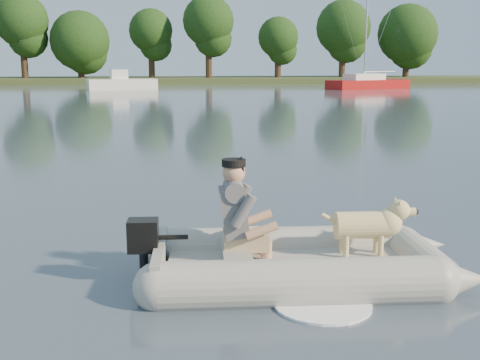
{
  "coord_description": "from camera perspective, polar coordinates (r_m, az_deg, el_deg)",
  "views": [
    {
      "loc": [
        -0.92,
        -5.51,
        2.32
      ],
      "look_at": [
        0.04,
        2.38,
        0.75
      ],
      "focal_mm": 45.0,
      "sensor_mm": 36.0,
      "label": 1
    }
  ],
  "objects": [
    {
      "name": "water",
      "position": [
        6.04,
        2.35,
        -11.4
      ],
      "size": [
        160.0,
        160.0,
        0.0
      ],
      "primitive_type": "plane",
      "color": "#4E5D6A",
      "rests_on": "ground"
    },
    {
      "name": "shore_bank",
      "position": [
        67.54,
        -6.25,
        9.35
      ],
      "size": [
        160.0,
        12.0,
        0.7
      ],
      "primitive_type": "cube",
      "color": "#47512D",
      "rests_on": "water"
    },
    {
      "name": "treeline",
      "position": [
        66.75,
        -9.61,
        13.74
      ],
      "size": [
        71.02,
        7.35,
        9.27
      ],
      "color": "#332316",
      "rests_on": "shore_bank"
    },
    {
      "name": "dinghy",
      "position": [
        6.46,
        5.97,
        -4.3
      ],
      "size": [
        4.7,
        3.12,
        1.41
      ],
      "primitive_type": null,
      "rotation": [
        0.0,
        0.0,
        -0.05
      ],
      "color": "#9A9A95",
      "rests_on": "water"
    },
    {
      "name": "man",
      "position": [
        6.38,
        -0.4,
        -2.69
      ],
      "size": [
        0.77,
        0.67,
        1.1
      ],
      "primitive_type": null,
      "rotation": [
        0.0,
        0.0,
        -0.05
      ],
      "color": "#5E5D62",
      "rests_on": "dinghy"
    },
    {
      "name": "dog",
      "position": [
        6.67,
        11.48,
        -4.64
      ],
      "size": [
        0.97,
        0.39,
        0.63
      ],
      "primitive_type": null,
      "rotation": [
        0.0,
        0.0,
        -0.05
      ],
      "color": "#D3BD79",
      "rests_on": "dinghy"
    },
    {
      "name": "outboard_motor",
      "position": [
        6.47,
        -9.12,
        -6.99
      ],
      "size": [
        0.44,
        0.32,
        0.8
      ],
      "primitive_type": null,
      "rotation": [
        0.0,
        0.0,
        -0.05
      ],
      "color": "black",
      "rests_on": "dinghy"
    },
    {
      "name": "motorboat",
      "position": [
        51.25,
        -11.15,
        9.62
      ],
      "size": [
        6.15,
        3.53,
        2.45
      ],
      "primitive_type": null,
      "rotation": [
        0.0,
        0.0,
        0.24
      ],
      "color": "white",
      "rests_on": "water"
    },
    {
      "name": "sailboat",
      "position": [
        53.7,
        12.0,
        8.95
      ],
      "size": [
        7.97,
        5.16,
        10.56
      ],
      "rotation": [
        0.0,
        0.0,
        0.41
      ],
      "color": "#9E1312",
      "rests_on": "water"
    }
  ]
}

